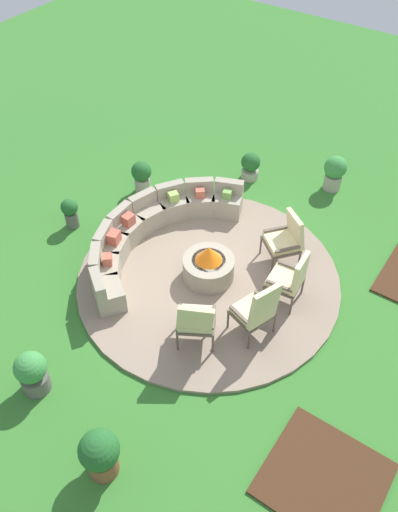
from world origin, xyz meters
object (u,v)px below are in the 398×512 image
potted_plant_1 (100,453)px  potted_plant_5 (70,212)px  potted_plant_3 (142,175)px  lounge_chair_back_left (290,278)px  curved_stone_bench (152,230)px  lounge_chair_front_left (196,320)px  potted_plant_4 (251,165)px  potted_plant_0 (32,372)px  lounge_chair_back_right (286,238)px  lounge_chair_front_right (257,310)px  fire_pit (209,266)px  potted_plant_2 (335,171)px

potted_plant_1 → potted_plant_5: (3.23, 3.70, -0.10)m
potted_plant_1 → potted_plant_3: (4.86, 3.27, -0.06)m
lounge_chair_back_left → curved_stone_bench: bearing=87.6°
lounge_chair_front_left → potted_plant_4: 4.50m
lounge_chair_front_left → potted_plant_0: (-1.95, 1.47, -0.21)m
lounge_chair_back_right → potted_plant_4: (1.85, 1.79, -0.27)m
curved_stone_bench → lounge_chair_back_left: 2.75m
potted_plant_0 → potted_plant_1: size_ratio=0.92×
lounge_chair_front_right → lounge_chair_back_left: lounge_chair_front_right is taller
lounge_chair_front_left → potted_plant_4: size_ratio=1.76×
potted_plant_0 → potted_plant_1: 1.66m
lounge_chair_front_right → potted_plant_4: size_ratio=1.93×
fire_pit → potted_plant_1: 3.65m
potted_plant_1 → curved_stone_bench: bearing=29.6°
lounge_chair_back_left → lounge_chair_front_left: bearing=148.7°
lounge_chair_back_left → potted_plant_5: lounge_chair_back_left is taller
curved_stone_bench → lounge_chair_front_right: (-0.76, -2.64, 0.30)m
curved_stone_bench → lounge_chair_front_left: 2.45m
potted_plant_5 → lounge_chair_front_right: bearing=-93.7°
potted_plant_3 → potted_plant_4: bearing=-43.9°
curved_stone_bench → potted_plant_3: curved_stone_bench is taller
potted_plant_2 → potted_plant_5: 5.37m
lounge_chair_front_right → potted_plant_2: bearing=26.2°
lounge_chair_front_right → lounge_chair_back_left: bearing=12.5°
lounge_chair_front_left → potted_plant_4: (4.22, 1.53, -0.29)m
curved_stone_bench → lounge_chair_front_left: size_ratio=3.49×
potted_plant_4 → potted_plant_5: (-3.29, 2.03, 0.04)m
fire_pit → potted_plant_2: size_ratio=1.18×
lounge_chair_back_right → potted_plant_5: lounge_chair_back_right is taller
potted_plant_2 → potted_plant_5: size_ratio=1.20×
lounge_chair_back_left → potted_plant_5: (-0.64, 4.32, -0.24)m
lounge_chair_back_left → potted_plant_4: bearing=35.3°
lounge_chair_front_right → potted_plant_4: (3.56, 2.20, -0.32)m
curved_stone_bench → lounge_chair_back_left: bearing=-86.9°
lounge_chair_front_right → curved_stone_bench: bearing=92.1°
curved_stone_bench → potted_plant_2: (3.47, -2.04, 0.08)m
fire_pit → lounge_chair_back_right: bearing=-38.6°
lounge_chair_back_left → lounge_chair_front_right: bearing=168.8°
lounge_chair_back_left → potted_plant_1: lounge_chair_back_left is taller
lounge_chair_front_left → lounge_chair_back_right: size_ratio=1.04×
lounge_chair_front_right → potted_plant_2: lounge_chair_front_right is taller
fire_pit → lounge_chair_front_right: 1.45m
lounge_chair_back_right → potted_plant_0: bearing=107.2°
potted_plant_0 → potted_plant_5: size_ratio=1.19×
fire_pit → potted_plant_2: (3.62, -0.69, 0.10)m
lounge_chair_front_left → lounge_chair_back_left: 1.74m
lounge_chair_back_right → potted_plant_3: bearing=35.9°
lounge_chair_front_left → potted_plant_4: bearing=79.7°
potted_plant_3 → lounge_chair_back_right: bearing=-93.3°
potted_plant_4 → potted_plant_1: bearing=-165.6°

